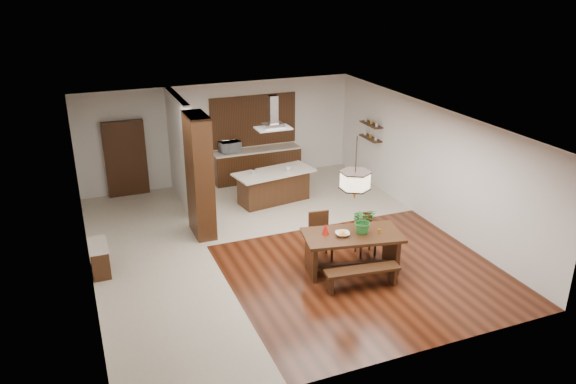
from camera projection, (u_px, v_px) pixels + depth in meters
name	position (u px, v px, depth m)	size (l,w,h in m)	color
room_shell	(275.00, 159.00, 12.06)	(9.00, 9.04, 2.92)	black
tile_hallway	(154.00, 267.00, 11.86)	(2.50, 9.00, 0.01)	beige
tile_kitchen	(286.00, 198.00, 15.41)	(5.50, 4.00, 0.01)	beige
soffit_band	(275.00, 122.00, 11.75)	(8.00, 9.00, 0.02)	#3D1C0F
partition_pier	(200.00, 176.00, 12.83)	(0.45, 1.00, 2.90)	black
partition_stub	(180.00, 151.00, 14.64)	(0.18, 2.40, 2.90)	silver
hallway_console	(100.00, 258.00, 11.55)	(0.37, 0.88, 0.63)	black
hallway_doorway	(126.00, 159.00, 15.29)	(1.10, 0.20, 2.10)	black
rear_counter	(257.00, 164.00, 16.61)	(2.60, 0.62, 0.95)	black
kitchen_window	(253.00, 120.00, 16.36)	(2.60, 0.08, 1.50)	#AA7733
shelf_lower	(370.00, 138.00, 15.89)	(0.26, 0.90, 0.04)	black
shelf_upper	(371.00, 124.00, 15.74)	(0.26, 0.90, 0.04)	black
dining_table	(352.00, 243.00, 11.53)	(2.15, 1.37, 0.83)	black
dining_bench	(362.00, 278.00, 11.02)	(1.50, 0.33, 0.42)	black
dining_chair_left	(321.00, 237.00, 12.04)	(0.45, 0.45, 1.03)	black
dining_chair_right	(366.00, 235.00, 12.23)	(0.41, 0.41, 0.93)	black
pendant_lantern	(356.00, 169.00, 10.93)	(0.64, 0.64, 1.31)	beige
foliage_plant	(363.00, 220.00, 11.40)	(0.49, 0.42, 0.54)	#27762D
fruit_bowl	(343.00, 234.00, 11.36)	(0.29, 0.29, 0.07)	beige
napkin_cone	(326.00, 229.00, 11.40)	(0.15, 0.15, 0.24)	#AD150C
gold_ornament	(379.00, 231.00, 11.46)	(0.06, 0.06, 0.09)	gold
kitchen_island	(274.00, 186.00, 15.02)	(2.24, 1.25, 0.88)	black
range_hood	(273.00, 112.00, 14.28)	(0.90, 0.55, 0.87)	silver
island_cup	(288.00, 169.00, 14.86)	(0.14, 0.14, 0.11)	white
microwave	(230.00, 147.00, 16.11)	(0.57, 0.39, 0.32)	#ADB0B4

